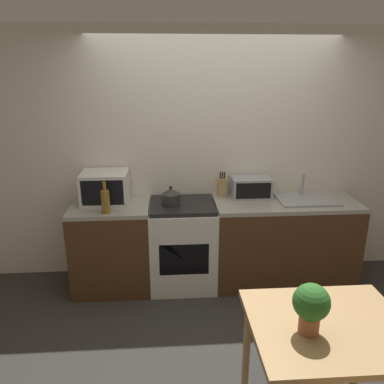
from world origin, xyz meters
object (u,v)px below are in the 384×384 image
object	(u,v)px
bottle	(105,201)
toaster_oven	(251,187)
kettle	(171,197)
microwave	(105,187)
stove_range	(183,244)
dining_table	(328,338)

from	to	relation	value
bottle	toaster_oven	xyz separation A→B (m)	(1.45, 0.37, -0.01)
kettle	microwave	bearing A→B (deg)	169.17
bottle	kettle	bearing A→B (deg)	16.56
stove_range	dining_table	bearing A→B (deg)	-66.25
microwave	stove_range	bearing A→B (deg)	-7.19
stove_range	microwave	bearing A→B (deg)	172.81
bottle	dining_table	world-z (taller)	bottle
dining_table	stove_range	bearing A→B (deg)	113.75
kettle	bottle	distance (m)	0.64
toaster_oven	microwave	bearing A→B (deg)	-177.67
bottle	dining_table	bearing A→B (deg)	-46.06
stove_range	bottle	xyz separation A→B (m)	(-0.72, -0.21, 0.57)
kettle	dining_table	distance (m)	1.98
kettle	microwave	distance (m)	0.67
microwave	bottle	world-z (taller)	microwave
microwave	bottle	xyz separation A→B (m)	(0.05, -0.31, -0.04)
bottle	dining_table	size ratio (longest dim) A/B	0.33
kettle	dining_table	world-z (taller)	kettle
bottle	stove_range	bearing A→B (deg)	16.17
microwave	toaster_oven	distance (m)	1.50
microwave	bottle	distance (m)	0.31
toaster_oven	bottle	bearing A→B (deg)	-165.77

